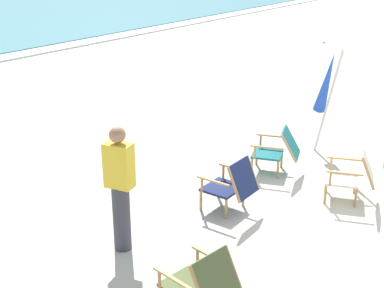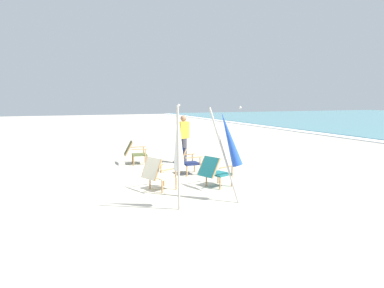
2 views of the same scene
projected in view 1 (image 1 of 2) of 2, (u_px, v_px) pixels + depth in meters
name	position (u px, v px, depth m)	size (l,w,h in m)	color
ground_plane	(345.00, 213.00, 7.66)	(80.00, 80.00, 0.00)	#B7AF9E
beach_chair_back_left	(353.00, 174.00, 7.90)	(0.80, 0.87, 0.81)	beige
beach_chair_mid_center	(202.00, 282.00, 5.40)	(0.66, 0.81, 0.79)	#515B33
beach_chair_front_left	(278.00, 149.00, 8.85)	(0.81, 0.92, 0.78)	#196066
beach_chair_far_center	(232.00, 184.00, 7.57)	(0.61, 0.72, 0.81)	#19234C
umbrella_furled_blue	(327.00, 83.00, 9.28)	(0.54, 0.66, 2.04)	#B7B2A8
person_near_chairs	(120.00, 188.00, 6.49)	(0.28, 0.38, 1.63)	#383842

